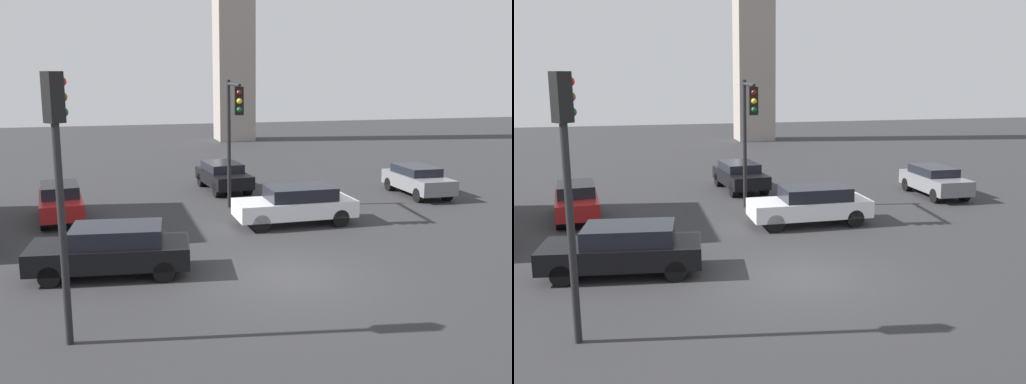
% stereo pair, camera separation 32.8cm
% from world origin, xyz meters
% --- Properties ---
extents(ground_plane, '(103.06, 103.06, 0.00)m').
position_xyz_m(ground_plane, '(0.00, 0.00, 0.00)').
color(ground_plane, '#2D2D30').
extents(traffic_light_0, '(0.60, 3.74, 5.39)m').
position_xyz_m(traffic_light_0, '(-0.03, 7.33, 3.90)').
color(traffic_light_0, black).
rests_on(traffic_light_0, ground_plane).
extents(traffic_light_1, '(0.49, 0.45, 5.69)m').
position_xyz_m(traffic_light_1, '(-5.86, -2.76, 3.93)').
color(traffic_light_1, black).
rests_on(traffic_light_1, ground_plane).
extents(car_0, '(1.72, 4.07, 1.37)m').
position_xyz_m(car_0, '(9.24, 9.20, 0.74)').
color(car_0, slate).
rests_on(car_0, ground_plane).
extents(car_1, '(1.94, 4.06, 1.41)m').
position_xyz_m(car_1, '(-6.71, 8.51, 0.75)').
color(car_1, maroon).
rests_on(car_1, ground_plane).
extents(car_3, '(2.18, 4.29, 1.36)m').
position_xyz_m(car_3, '(0.63, 12.67, 0.74)').
color(car_3, black).
rests_on(car_3, ground_plane).
extents(car_4, '(4.54, 1.86, 1.45)m').
position_xyz_m(car_4, '(1.99, 5.55, 0.77)').
color(car_4, silver).
rests_on(car_4, ground_plane).
extents(car_5, '(4.66, 2.38, 1.43)m').
position_xyz_m(car_5, '(-4.89, 1.48, 0.75)').
color(car_5, black).
rests_on(car_5, ground_plane).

